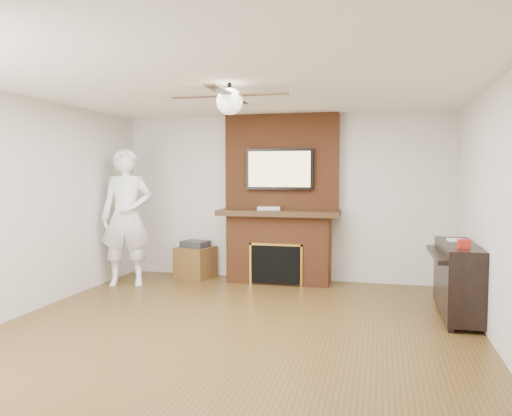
% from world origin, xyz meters
% --- Properties ---
extents(room_shell, '(5.36, 5.86, 2.86)m').
position_xyz_m(room_shell, '(0.00, 0.00, 1.25)').
color(room_shell, '#4D3516').
rests_on(room_shell, ground).
extents(fireplace, '(1.78, 0.64, 2.50)m').
position_xyz_m(fireplace, '(0.00, 2.55, 1.00)').
color(fireplace, brown).
rests_on(fireplace, ground).
extents(tv, '(1.00, 0.08, 0.60)m').
position_xyz_m(tv, '(0.00, 2.50, 1.68)').
color(tv, black).
rests_on(tv, fireplace).
extents(ceiling_fan, '(1.21, 1.21, 0.31)m').
position_xyz_m(ceiling_fan, '(-0.00, 0.00, 2.33)').
color(ceiling_fan, black).
rests_on(ceiling_fan, room_shell).
extents(person, '(0.84, 0.69, 1.98)m').
position_xyz_m(person, '(-2.10, 1.77, 0.99)').
color(person, white).
rests_on(person, ground).
extents(side_table, '(0.60, 0.60, 0.58)m').
position_xyz_m(side_table, '(-1.32, 2.48, 0.26)').
color(side_table, brown).
rests_on(side_table, ground).
extents(piano, '(0.48, 1.28, 0.93)m').
position_xyz_m(piano, '(2.30, 1.18, 0.45)').
color(piano, black).
rests_on(piano, ground).
extents(cable_box, '(0.35, 0.23, 0.05)m').
position_xyz_m(cable_box, '(-0.15, 2.45, 1.10)').
color(cable_box, silver).
rests_on(cable_box, fireplace).
extents(candle_orange, '(0.07, 0.07, 0.11)m').
position_xyz_m(candle_orange, '(-0.07, 2.38, 0.06)').
color(candle_orange, orange).
rests_on(candle_orange, ground).
extents(candle_green, '(0.07, 0.07, 0.10)m').
position_xyz_m(candle_green, '(-0.08, 2.34, 0.05)').
color(candle_green, '#478535').
rests_on(candle_green, ground).
extents(candle_cream, '(0.08, 0.08, 0.10)m').
position_xyz_m(candle_cream, '(0.08, 2.37, 0.05)').
color(candle_cream, beige).
rests_on(candle_cream, ground).
extents(candle_blue, '(0.06, 0.06, 0.07)m').
position_xyz_m(candle_blue, '(0.20, 2.33, 0.03)').
color(candle_blue, '#2D5287').
rests_on(candle_blue, ground).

